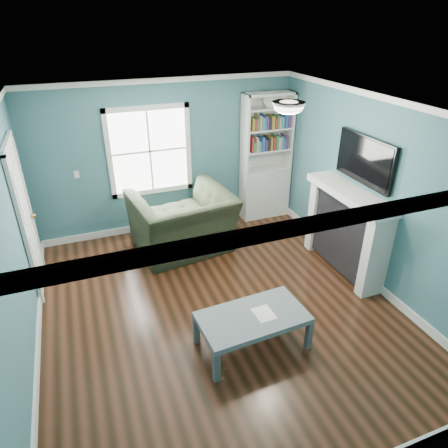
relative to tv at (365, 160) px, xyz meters
name	(u,v)px	position (x,y,z in m)	size (l,w,h in m)	color
floor	(219,306)	(-2.20, -0.20, -1.72)	(5.00, 5.00, 0.00)	black
room_walls	(218,199)	(-2.20, -0.20, -0.14)	(5.00, 5.00, 5.00)	#3F757E
trim	(218,225)	(-2.20, -0.20, -0.49)	(4.50, 5.00, 2.60)	white
window	(150,151)	(-2.50, 2.29, -0.27)	(1.40, 0.06, 1.50)	white
bookshelf	(265,169)	(-0.43, 2.10, -0.80)	(0.90, 0.35, 2.31)	silver
fireplace	(346,232)	(-0.12, 0.00, -1.09)	(0.44, 1.58, 1.30)	black
tv	(365,160)	(0.00, 0.00, 0.00)	(0.06, 1.10, 0.65)	black
door	(26,218)	(-4.42, 1.20, -0.65)	(0.12, 0.98, 2.17)	silver
ceiling_fixture	(289,106)	(-1.30, -0.10, 0.82)	(0.38, 0.38, 0.15)	white
light_switch	(77,175)	(-3.70, 2.28, -0.52)	(0.08, 0.01, 0.12)	white
recliner	(182,213)	(-2.23, 1.40, -1.07)	(1.51, 0.98, 1.32)	black
coffee_table	(253,319)	(-2.07, -1.00, -1.34)	(1.26, 0.74, 0.45)	#474F55
paper_sheet	(264,314)	(-1.94, -1.01, -1.28)	(0.21, 0.27, 0.00)	white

